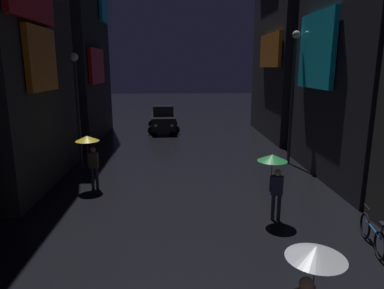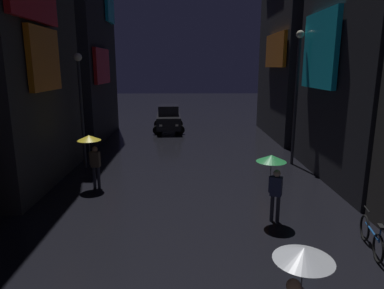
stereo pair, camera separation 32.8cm
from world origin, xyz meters
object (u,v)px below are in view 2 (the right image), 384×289
pedestrian_far_right_green (273,170)px  car_distant (168,119)px  pedestrian_foreground_left_yellow (91,147)px  bicycle_parked_at_storefront (371,237)px  pedestrian_midstreet_left_clear (300,277)px  streetlamp_left_far (81,97)px  streetlamp_right_far (297,84)px

pedestrian_far_right_green → car_distant: 15.81m
pedestrian_foreground_left_yellow → bicycle_parked_at_storefront: (8.47, -4.89, -1.28)m
pedestrian_midstreet_left_clear → streetlamp_left_far: bearing=119.9°
pedestrian_midstreet_left_clear → streetlamp_left_far: size_ratio=0.40×
pedestrian_foreground_left_yellow → streetlamp_left_far: streetlamp_left_far is taller
pedestrian_foreground_left_yellow → car_distant: 12.43m
bicycle_parked_at_storefront → car_distant: bearing=109.7°
pedestrian_midstreet_left_clear → car_distant: 20.87m
pedestrian_far_right_green → pedestrian_midstreet_left_clear: bearing=-99.9°
pedestrian_far_right_green → streetlamp_right_far: bearing=67.8°
pedestrian_midstreet_left_clear → streetlamp_right_far: (3.53, 11.71, 2.20)m
pedestrian_midstreet_left_clear → car_distant: size_ratio=0.50×
pedestrian_midstreet_left_clear → streetlamp_left_far: streetlamp_left_far is taller
pedestrian_foreground_left_yellow → car_distant: (2.36, 12.18, -0.74)m
car_distant → streetlamp_right_far: streetlamp_right_far is taller
pedestrian_midstreet_left_clear → streetlamp_left_far: (-6.47, 11.26, 1.65)m
pedestrian_far_right_green → streetlamp_right_far: (2.60, 6.37, 2.20)m
bicycle_parked_at_storefront → car_distant: (-6.11, 17.07, 0.54)m
bicycle_parked_at_storefront → streetlamp_right_far: (0.40, 8.14, 3.48)m
pedestrian_far_right_green → pedestrian_midstreet_left_clear: 5.42m
pedestrian_midstreet_left_clear → bicycle_parked_at_storefront: bearing=48.8°
pedestrian_far_right_green → streetlamp_right_far: streetlamp_right_far is taller
pedestrian_foreground_left_yellow → streetlamp_right_far: (8.88, 3.25, 2.20)m
streetlamp_right_far → streetlamp_left_far: size_ratio=1.19×
streetlamp_right_far → pedestrian_midstreet_left_clear: bearing=-106.8°
pedestrian_midstreet_left_clear → car_distant: bearing=98.2°
pedestrian_far_right_green → car_distant: (-3.92, 15.30, -0.74)m
pedestrian_far_right_green → pedestrian_midstreet_left_clear: size_ratio=1.00×
pedestrian_midstreet_left_clear → bicycle_parked_at_storefront: (3.12, 3.57, -1.28)m
pedestrian_midstreet_left_clear → streetlamp_right_far: streetlamp_right_far is taller
bicycle_parked_at_storefront → streetlamp_left_far: 12.64m
pedestrian_foreground_left_yellow → streetlamp_right_far: size_ratio=0.34×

